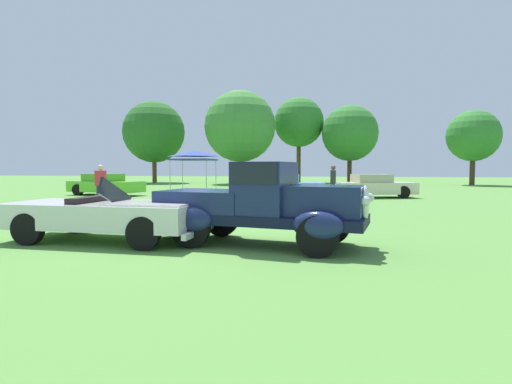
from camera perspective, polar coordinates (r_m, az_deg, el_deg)
ground_plane at (r=8.89m, az=-3.55°, el=-6.83°), size 120.00×120.00×0.00m
feature_pickup_truck at (r=8.26m, az=0.83°, el=-1.56°), size 4.48×2.45×1.70m
neighbor_convertible at (r=9.30m, az=-19.83°, el=-2.97°), size 4.35×1.95×1.40m
show_car_lime at (r=24.50m, az=-20.49°, el=0.97°), size 4.64×2.77×1.22m
show_car_skyblue at (r=21.35m, az=3.60°, el=0.84°), size 4.57×2.11×1.22m
show_car_cream at (r=22.07m, az=16.26°, el=0.79°), size 4.39×2.70×1.22m
spectator_by_row at (r=18.66m, az=10.80°, el=1.36°), size 0.26×0.41×1.69m
spectator_far_side at (r=17.45m, az=-21.01°, el=1.05°), size 0.44×0.32×1.69m
canopy_tent_left_field at (r=27.81m, az=-8.77°, el=5.18°), size 2.72×2.72×2.71m
treeline_far_left at (r=42.88m, az=-14.18°, el=8.18°), size 6.22×6.22×8.27m
treeline_mid_left at (r=39.07m, az=-2.25°, el=9.21°), size 6.78×6.78×8.87m
treeline_center at (r=43.08m, az=6.05°, el=9.71°), size 5.18×5.18×8.87m
treeline_mid_right at (r=41.74m, az=13.09°, el=8.06°), size 5.55×5.55×7.75m
treeline_far_right at (r=40.86m, az=28.28°, el=6.97°), size 4.52×4.52×6.63m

